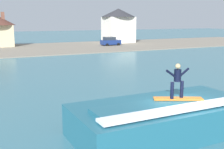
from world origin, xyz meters
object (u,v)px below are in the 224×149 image
Objects in this scene: surfer at (177,79)px; car_far_shore at (110,41)px; surfboard at (178,99)px; house_gabled_white at (118,24)px; wave_crest at (164,118)px.

surfer reaches higher than car_far_shore.
house_gabled_white is at bearing 65.18° from surfboard.
house_gabled_white reaches higher than surfer.
surfboard is at bearing -112.29° from car_far_shore.
house_gabled_white is (22.36, 48.19, 1.74)m from surfer.
house_gabled_white reaches higher than surfboard.
surfboard is (0.61, -0.22, 0.89)m from wave_crest.
surfer is at bearing -112.38° from car_far_shore.
house_gabled_white reaches higher than car_far_shore.
house_gabled_white is (22.90, 47.99, 3.56)m from wave_crest.
car_far_shore is (17.94, 42.05, 0.18)m from wave_crest.
wave_crest is at bearing 159.56° from surfer.
wave_crest is 53.29m from house_gabled_white.
surfboard is at bearing -13.78° from surfer.
wave_crest is 1.90m from surfer.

